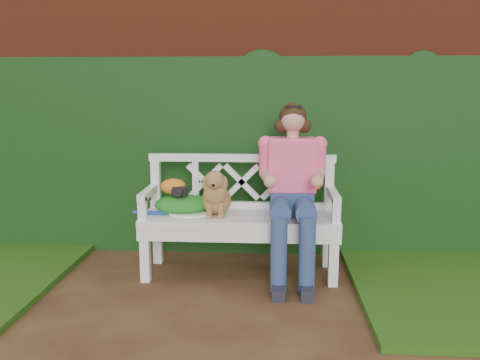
{
  "coord_description": "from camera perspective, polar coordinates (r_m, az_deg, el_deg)",
  "views": [
    {
      "loc": [
        0.49,
        -2.72,
        1.45
      ],
      "look_at": [
        0.25,
        1.09,
        0.75
      ],
      "focal_mm": 38.0,
      "sensor_mm": 36.0,
      "label": 1
    }
  ],
  "objects": [
    {
      "name": "dog",
      "position": [
        3.88,
        -2.69,
        -1.34
      ],
      "size": [
        0.29,
        0.36,
        0.36
      ],
      "primitive_type": null,
      "rotation": [
        0.0,
        0.0,
        0.15
      ],
      "color": "olive",
      "rests_on": "garden_bench"
    },
    {
      "name": "seated_woman",
      "position": [
        3.87,
        5.84,
        -1.74
      ],
      "size": [
        0.56,
        0.74,
        1.28
      ],
      "primitive_type": null,
      "rotation": [
        0.0,
        0.0,
        -0.03
      ],
      "color": "#FB4F79",
      "rests_on": "ground"
    },
    {
      "name": "brick_wall",
      "position": [
        4.66,
        -2.45,
        6.08
      ],
      "size": [
        10.0,
        0.3,
        2.2
      ],
      "primitive_type": "cube",
      "color": "maroon",
      "rests_on": "ground"
    },
    {
      "name": "ground",
      "position": [
        3.12,
        -6.1,
        -17.36
      ],
      "size": [
        60.0,
        60.0,
        0.0
      ],
      "primitive_type": "plane",
      "color": "#3C1F12"
    },
    {
      "name": "green_bag",
      "position": [
        3.98,
        -6.53,
        -2.67
      ],
      "size": [
        0.52,
        0.46,
        0.15
      ],
      "primitive_type": null,
      "rotation": [
        0.0,
        0.0,
        -0.36
      ],
      "color": "#1B981E",
      "rests_on": "garden_bench"
    },
    {
      "name": "baseball_glove",
      "position": [
        3.97,
        -7.49,
        -0.74
      ],
      "size": [
        0.21,
        0.16,
        0.12
      ],
      "primitive_type": "ellipsoid",
      "rotation": [
        0.0,
        0.0,
        -0.09
      ],
      "color": "orange",
      "rests_on": "green_bag"
    },
    {
      "name": "camera_item",
      "position": [
        3.93,
        -6.78,
        -1.21
      ],
      "size": [
        0.12,
        0.09,
        0.07
      ],
      "primitive_type": "cube",
      "rotation": [
        0.0,
        0.0,
        -0.09
      ],
      "color": "black",
      "rests_on": "green_bag"
    },
    {
      "name": "garden_bench",
      "position": [
        4.0,
        -0.0,
        -7.21
      ],
      "size": [
        1.65,
        0.81,
        0.48
      ],
      "primitive_type": null,
      "rotation": [
        0.0,
        0.0,
        -0.14
      ],
      "color": "white",
      "rests_on": "ground"
    },
    {
      "name": "ivy_hedge",
      "position": [
        4.46,
        -2.72,
        2.66
      ],
      "size": [
        10.0,
        0.18,
        1.7
      ],
      "primitive_type": "cube",
      "color": "#1B3F14",
      "rests_on": "ground"
    },
    {
      "name": "tennis_racket",
      "position": [
        3.93,
        -6.05,
        -3.73
      ],
      "size": [
        0.68,
        0.36,
        0.03
      ],
      "primitive_type": null,
      "rotation": [
        0.0,
        0.0,
        0.16
      ],
      "color": "silver",
      "rests_on": "garden_bench"
    }
  ]
}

